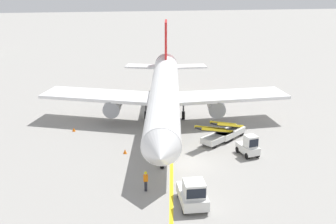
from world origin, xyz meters
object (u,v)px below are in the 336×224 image
object	(u,v)px
belt_loader_aft_hold	(217,136)
pushback_tug	(193,194)
belt_loader_forward_hold	(229,131)
ground_crew_marshaller	(146,181)
safety_cone_nose_right	(125,151)
safety_cone_nose_left	(74,129)
airliner	(164,95)
baggage_tug_near_wing	(249,146)

from	to	relation	value
belt_loader_aft_hold	pushback_tug	bearing A→B (deg)	-111.94
belt_loader_forward_hold	ground_crew_marshaller	size ratio (longest dim) A/B	2.68
belt_loader_aft_hold	safety_cone_nose_right	world-z (taller)	belt_loader_aft_hold
pushback_tug	safety_cone_nose_left	xyz separation A→B (m)	(-9.80, 17.53, -0.77)
safety_cone_nose_left	safety_cone_nose_right	distance (m)	8.68
airliner	belt_loader_aft_hold	xyz separation A→B (m)	(4.47, -6.84, -2.64)
belt_loader_forward_hold	safety_cone_nose_right	bearing A→B (deg)	-166.85
airliner	belt_loader_forward_hold	bearing A→B (deg)	-42.45
belt_loader_forward_hold	belt_loader_aft_hold	world-z (taller)	same
ground_crew_marshaller	safety_cone_nose_left	bearing A→B (deg)	113.97
pushback_tug	safety_cone_nose_right	distance (m)	11.58
belt_loader_aft_hold	ground_crew_marshaller	xyz separation A→B (m)	(-8.07, -9.11, 0.13)
pushback_tug	ground_crew_marshaller	size ratio (longest dim) A/B	2.12
belt_loader_aft_hold	safety_cone_nose_right	distance (m)	9.48
pushback_tug	belt_loader_aft_hold	distance (m)	12.86
belt_loader_forward_hold	ground_crew_marshaller	xyz separation A→B (m)	(-9.71, -10.36, 0.13)
pushback_tug	belt_loader_forward_hold	distance (m)	14.68
baggage_tug_near_wing	safety_cone_nose_left	distance (m)	19.11
belt_loader_aft_hold	ground_crew_marshaller	world-z (taller)	belt_loader_aft_hold
baggage_tug_near_wing	safety_cone_nose_left	size ratio (longest dim) A/B	6.01
belt_loader_aft_hold	safety_cone_nose_right	size ratio (longest dim) A/B	10.71
safety_cone_nose_left	ground_crew_marshaller	bearing A→B (deg)	-66.03
belt_loader_forward_hold	ground_crew_marshaller	bearing A→B (deg)	-133.13
belt_loader_forward_hold	belt_loader_aft_hold	size ratio (longest dim) A/B	0.97
pushback_tug	baggage_tug_near_wing	xyz separation A→B (m)	(7.04, 8.53, -0.07)
belt_loader_aft_hold	belt_loader_forward_hold	bearing A→B (deg)	37.47
ground_crew_marshaller	safety_cone_nose_left	distance (m)	16.11
ground_crew_marshaller	belt_loader_aft_hold	bearing A→B (deg)	48.46
belt_loader_forward_hold	safety_cone_nose_right	size ratio (longest dim) A/B	10.35
airliner	belt_loader_aft_hold	distance (m)	8.59
belt_loader_forward_hold	ground_crew_marshaller	world-z (taller)	belt_loader_forward_hold
airliner	belt_loader_aft_hold	world-z (taller)	airliner
belt_loader_forward_hold	belt_loader_aft_hold	xyz separation A→B (m)	(-1.64, -1.26, 0.00)
ground_crew_marshaller	safety_cone_nose_right	distance (m)	7.93
baggage_tug_near_wing	belt_loader_forward_hold	world-z (taller)	belt_loader_forward_hold
belt_loader_forward_hold	pushback_tug	bearing A→B (deg)	-116.04
ground_crew_marshaller	safety_cone_nose_right	world-z (taller)	ground_crew_marshaller
baggage_tug_near_wing	ground_crew_marshaller	xyz separation A→B (m)	(-10.30, -5.71, -0.02)
baggage_tug_near_wing	airliner	bearing A→B (deg)	123.20
airliner	ground_crew_marshaller	distance (m)	16.54
baggage_tug_near_wing	safety_cone_nose_left	world-z (taller)	baggage_tug_near_wing
pushback_tug	belt_loader_aft_hold	xyz separation A→B (m)	(4.81, 11.93, -0.22)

